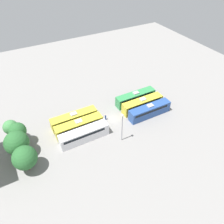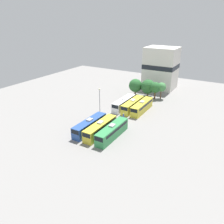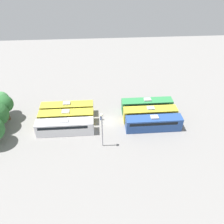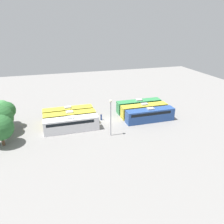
{
  "view_description": "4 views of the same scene",
  "coord_description": "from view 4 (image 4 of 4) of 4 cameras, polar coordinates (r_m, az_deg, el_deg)",
  "views": [
    {
      "loc": [
        -37.14,
        20.35,
        38.19
      ],
      "look_at": [
        0.65,
        -0.19,
        1.86
      ],
      "focal_mm": 35.0,
      "sensor_mm": 36.0,
      "label": 1
    },
    {
      "loc": [
        26.92,
        -49.29,
        26.91
      ],
      "look_at": [
        -1.09,
        -1.81,
        3.02
      ],
      "focal_mm": 35.0,
      "sensor_mm": 36.0,
      "label": 2
    },
    {
      "loc": [
        -37.8,
        2.06,
        31.09
      ],
      "look_at": [
        -0.09,
        -0.74,
        2.65
      ],
      "focal_mm": 35.0,
      "sensor_mm": 36.0,
      "label": 3
    },
    {
      "loc": [
        -46.33,
        12.82,
        21.99
      ],
      "look_at": [
        -1.26,
        -0.46,
        2.61
      ],
      "focal_mm": 35.0,
      "sensor_mm": 36.0,
      "label": 4
    }
  ],
  "objects": [
    {
      "name": "tree_0",
      "position": [
        45.93,
        -27.18,
        -3.69
      ],
      "size": [
        4.93,
        4.93,
        6.19
      ],
      "color": "brown",
      "rests_on": "ground_plane"
    },
    {
      "name": "bus_5",
      "position": [
        53.56,
        -11.4,
        -0.34
      ],
      "size": [
        2.57,
        11.78,
        3.41
      ],
      "color": "gold",
      "rests_on": "ground_plane"
    },
    {
      "name": "bus_2",
      "position": [
        57.94,
        6.97,
        1.71
      ],
      "size": [
        2.57,
        11.78,
        3.41
      ],
      "color": "#338C4C",
      "rests_on": "ground_plane"
    },
    {
      "name": "worker_person",
      "position": [
        52.79,
        -2.84,
        -1.31
      ],
      "size": [
        0.36,
        0.36,
        1.67
      ],
      "color": "navy",
      "rests_on": "ground_plane"
    },
    {
      "name": "tree_2",
      "position": [
        52.8,
        -25.81,
        0.35
      ],
      "size": [
        3.82,
        3.82,
        6.12
      ],
      "color": "brown",
      "rests_on": "ground_plane"
    },
    {
      "name": "bus_4",
      "position": [
        50.75,
        -10.95,
        -1.62
      ],
      "size": [
        2.57,
        11.78,
        3.41
      ],
      "color": "gold",
      "rests_on": "ground_plane"
    },
    {
      "name": "tree_1",
      "position": [
        50.26,
        -27.14,
        -1.38
      ],
      "size": [
        5.17,
        5.17,
        6.42
      ],
      "color": "brown",
      "rests_on": "ground_plane"
    },
    {
      "name": "bus_1",
      "position": [
        55.09,
        8.35,
        0.52
      ],
      "size": [
        2.57,
        11.78,
        3.41
      ],
      "color": "gold",
      "rests_on": "ground_plane"
    },
    {
      "name": "ground_plane",
      "position": [
        52.86,
        -0.86,
        -2.17
      ],
      "size": [
        113.12,
        113.12,
        0.0
      ],
      "primitive_type": "plane",
      "color": "gray"
    },
    {
      "name": "bus_0",
      "position": [
        52.48,
        9.87,
        -0.71
      ],
      "size": [
        2.57,
        11.78,
        3.41
      ],
      "color": "#284C93",
      "rests_on": "ground_plane"
    },
    {
      "name": "light_pole",
      "position": [
        43.76,
        -0.34,
        0.09
      ],
      "size": [
        0.6,
        0.6,
        7.93
      ],
      "color": "gray",
      "rests_on": "ground_plane"
    },
    {
      "name": "bus_3",
      "position": [
        47.91,
        -10.56,
        -3.09
      ],
      "size": [
        2.57,
        11.78,
        3.41
      ],
      "color": "silver",
      "rests_on": "ground_plane"
    },
    {
      "name": "tree_3",
      "position": [
        54.65,
        -26.75,
        1.07
      ],
      "size": [
        3.27,
        3.27,
        6.0
      ],
      "color": "brown",
      "rests_on": "ground_plane"
    }
  ]
}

